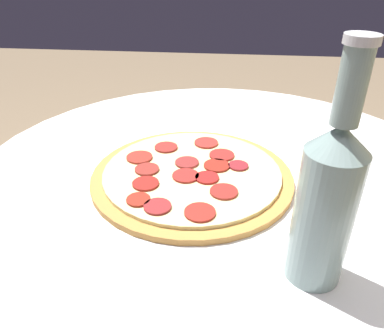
{
  "coord_description": "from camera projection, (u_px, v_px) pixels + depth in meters",
  "views": [
    {
      "loc": [
        0.55,
        0.01,
        1.08
      ],
      "look_at": [
        0.04,
        -0.05,
        0.77
      ],
      "focal_mm": 35.0,
      "sensor_mm": 36.0,
      "label": 1
    }
  ],
  "objects": [
    {
      "name": "table",
      "position": [
        217.0,
        255.0,
        0.74
      ],
      "size": [
        0.85,
        0.85,
        0.75
      ],
      "color": "white",
      "rests_on": "ground_plane"
    },
    {
      "name": "pizza",
      "position": [
        192.0,
        174.0,
        0.6
      ],
      "size": [
        0.32,
        0.32,
        0.02
      ],
      "color": "#B77F3D",
      "rests_on": "table"
    },
    {
      "name": "beer_bottle",
      "position": [
        326.0,
        200.0,
        0.38
      ],
      "size": [
        0.06,
        0.06,
        0.26
      ],
      "color": "gray",
      "rests_on": "table"
    }
  ]
}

